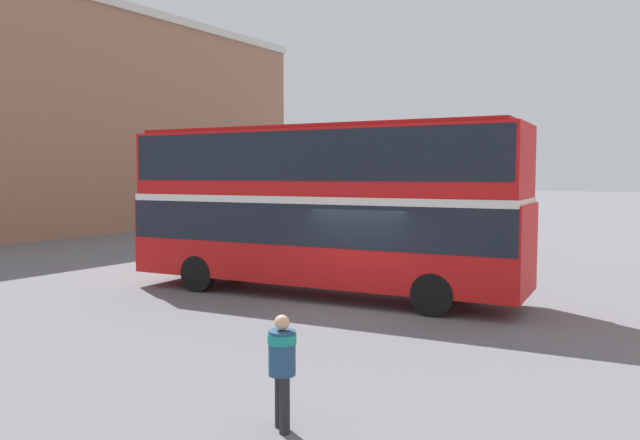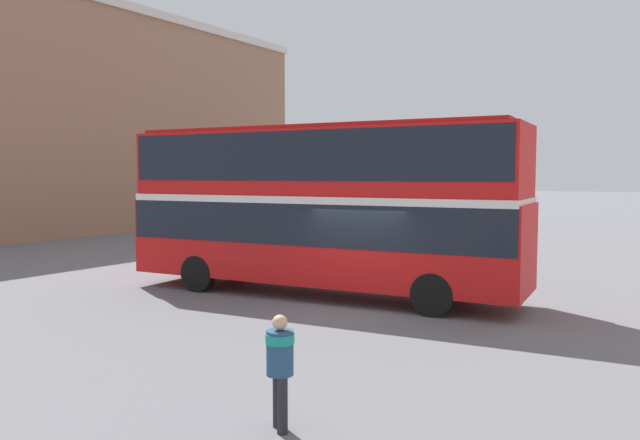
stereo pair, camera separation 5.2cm
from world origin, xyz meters
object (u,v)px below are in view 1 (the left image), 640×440
(pedestrian_foreground, at_px, (282,360))
(parked_car_kerb_far, at_px, (336,229))
(double_decker_bus, at_px, (320,199))
(parked_car_side_street, at_px, (462,226))

(pedestrian_foreground, bearing_deg, parked_car_kerb_far, -111.54)
(double_decker_bus, relative_size, parked_car_side_street, 2.40)
(double_decker_bus, height_order, pedestrian_foreground, double_decker_bus)
(parked_car_side_street, bearing_deg, parked_car_kerb_far, 51.51)
(pedestrian_foreground, relative_size, parked_car_side_street, 0.32)
(pedestrian_foreground, height_order, parked_car_side_street, pedestrian_foreground)
(double_decker_bus, distance_m, pedestrian_foreground, 9.46)
(parked_car_side_street, bearing_deg, pedestrian_foreground, 98.22)
(pedestrian_foreground, distance_m, parked_car_kerb_far, 20.85)
(double_decker_bus, relative_size, pedestrian_foreground, 7.40)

